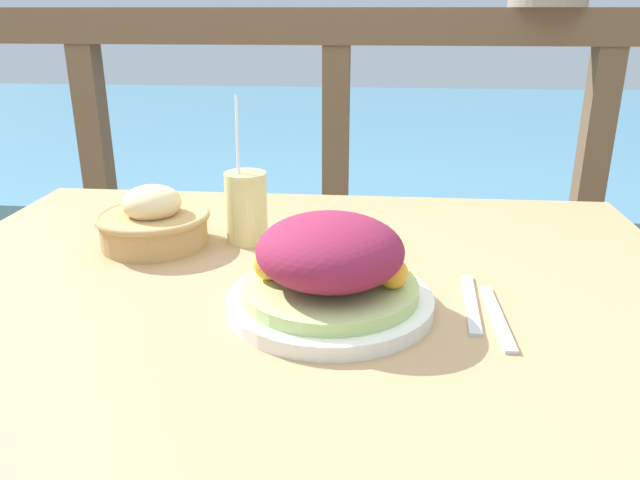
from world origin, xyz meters
TOP-DOWN VIEW (x-y plane):
  - patio_table at (0.00, 0.00)m, footprint 1.18×0.90m
  - railing_fence at (-0.00, 0.85)m, footprint 2.80×0.08m
  - sea_backdrop at (0.00, 3.35)m, footprint 12.00×4.00m
  - salad_plate at (0.06, -0.09)m, footprint 0.27×0.27m
  - drink_glass at (-0.11, 0.16)m, footprint 0.07×0.07m
  - bread_basket at (-0.26, 0.12)m, footprint 0.19×0.19m
  - fork at (0.27, -0.10)m, footprint 0.02×0.18m
  - knife at (0.24, -0.06)m, footprint 0.03×0.18m

SIDE VIEW (x-z plane):
  - sea_backdrop at x=0.00m, z-range 0.00..0.40m
  - patio_table at x=0.00m, z-range 0.28..1.01m
  - fork at x=0.27m, z-range 0.73..0.74m
  - knife at x=0.24m, z-range 0.73..0.74m
  - railing_fence at x=0.00m, z-range 0.20..1.32m
  - bread_basket at x=-0.26m, z-range 0.72..0.82m
  - salad_plate at x=0.06m, z-range 0.72..0.85m
  - drink_glass at x=-0.11m, z-range 0.67..0.92m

